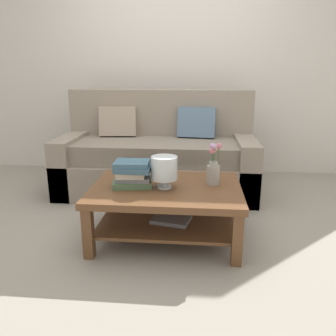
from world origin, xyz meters
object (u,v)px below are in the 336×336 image
Objects in this scene: coffee_table at (166,200)px; glass_hurricane_vase at (164,169)px; couch at (158,157)px; book_stack_main at (132,174)px; flower_pitcher at (213,168)px.

glass_hurricane_vase is (-0.01, -0.03, 0.26)m from coffee_table.
couch is 1.15m from book_stack_main.
couch reaches higher than book_stack_main.
glass_hurricane_vase is at bearing -1.62° from book_stack_main.
book_stack_main is 0.25m from glass_hurricane_vase.
flower_pitcher reaches higher than glass_hurricane_vase.
flower_pitcher reaches higher than coffee_table.
couch reaches higher than coffee_table.
flower_pitcher is (0.60, 0.12, 0.03)m from book_stack_main.
book_stack_main reaches higher than coffee_table.
book_stack_main is 0.96× the size of flower_pitcher.
glass_hurricane_vase is (0.19, -1.15, 0.21)m from couch.
glass_hurricane_vase is at bearing -110.00° from coffee_table.
couch is 6.28× the size of flower_pitcher.
coffee_table is 3.60× the size of book_stack_main.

